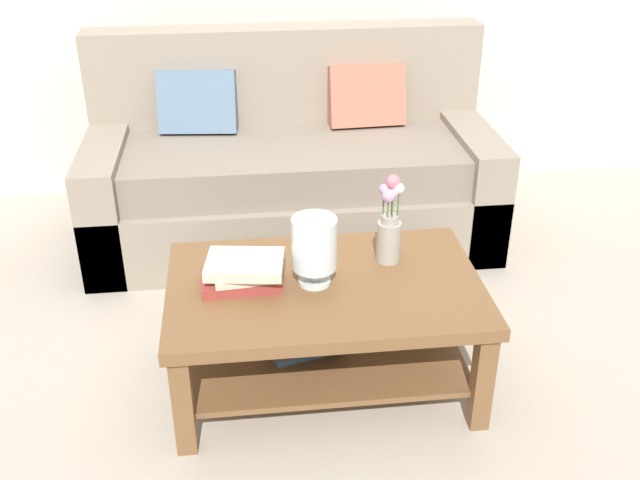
{
  "coord_description": "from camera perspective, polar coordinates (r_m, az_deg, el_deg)",
  "views": [
    {
      "loc": [
        -0.31,
        -2.7,
        1.93
      ],
      "look_at": [
        -0.02,
        -0.21,
        0.56
      ],
      "focal_mm": 41.71,
      "sensor_mm": 36.0,
      "label": 1
    }
  ],
  "objects": [
    {
      "name": "couch",
      "position": [
        3.96,
        -2.22,
        5.29
      ],
      "size": [
        2.08,
        0.9,
        1.06
      ],
      "color": "gray",
      "rests_on": "ground"
    },
    {
      "name": "book_stack_main",
      "position": [
        2.74,
        -5.86,
        -2.45
      ],
      "size": [
        0.32,
        0.24,
        0.11
      ],
      "color": "#993833",
      "rests_on": "coffee_table"
    },
    {
      "name": "glass_hurricane_vase",
      "position": [
        2.7,
        -0.44,
        -0.43
      ],
      "size": [
        0.17,
        0.17,
        0.27
      ],
      "color": "silver",
      "rests_on": "coffee_table"
    },
    {
      "name": "flower_pitcher",
      "position": [
        2.86,
        5.36,
        0.97
      ],
      "size": [
        0.1,
        0.09,
        0.36
      ],
      "color": "#9E998E",
      "rests_on": "coffee_table"
    },
    {
      "name": "coffee_table",
      "position": [
        2.85,
        0.24,
        -5.52
      ],
      "size": [
        1.17,
        0.75,
        0.46
      ],
      "color": "brown",
      "rests_on": "ground"
    },
    {
      "name": "ground_plane",
      "position": [
        3.33,
        -0.13,
        -6.74
      ],
      "size": [
        10.0,
        10.0,
        0.0
      ],
      "primitive_type": "plane",
      "color": "#ADA393"
    }
  ]
}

